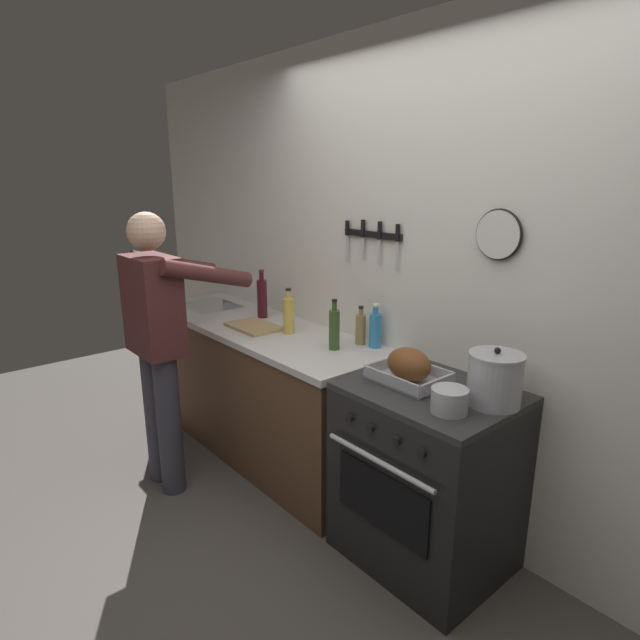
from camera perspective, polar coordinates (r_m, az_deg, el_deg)
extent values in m
plane|color=#4C4742|center=(2.59, -9.87, -30.48)|extent=(8.00, 8.00, 0.00)
cube|color=white|center=(2.77, 13.49, 3.59)|extent=(6.00, 0.10, 2.60)
cube|color=black|center=(2.99, 5.70, 9.23)|extent=(0.43, 0.02, 0.04)
cube|color=silver|center=(3.13, 2.94, 7.74)|extent=(0.02, 0.00, 0.16)
cube|color=black|center=(3.12, 2.97, 9.96)|extent=(0.02, 0.02, 0.09)
cube|color=silver|center=(3.04, 4.64, 7.90)|extent=(0.02, 0.00, 0.11)
cube|color=black|center=(3.03, 4.69, 9.88)|extent=(0.02, 0.02, 0.10)
cube|color=silver|center=(2.95, 6.43, 7.33)|extent=(0.02, 0.00, 0.14)
cube|color=black|center=(2.94, 6.50, 9.65)|extent=(0.02, 0.02, 0.10)
cube|color=silver|center=(2.86, 8.33, 6.91)|extent=(0.02, 0.00, 0.15)
cube|color=black|center=(2.85, 8.43, 9.35)|extent=(0.02, 0.02, 0.09)
cylinder|color=white|center=(2.50, 18.83, 8.77)|extent=(0.22, 0.02, 0.22)
torus|color=black|center=(2.50, 18.83, 8.77)|extent=(0.23, 0.02, 0.23)
cube|color=brown|center=(3.64, -6.47, -7.62)|extent=(2.00, 0.62, 0.86)
cube|color=silver|center=(3.48, -6.69, -0.80)|extent=(2.03, 0.65, 0.04)
cube|color=#B2B5B7|center=(4.07, -11.79, 0.85)|extent=(0.44, 0.36, 0.11)
cube|color=black|center=(2.70, 11.45, -16.50)|extent=(0.76, 0.62, 0.87)
cube|color=black|center=(2.49, 6.68, -18.95)|extent=(0.53, 0.01, 0.28)
cube|color=#2D2D2D|center=(2.49, 12.01, -7.69)|extent=(0.76, 0.62, 0.03)
cylinder|color=black|center=(2.44, 3.22, -10.55)|extent=(0.04, 0.02, 0.04)
cylinder|color=black|center=(2.36, 5.49, -11.60)|extent=(0.04, 0.02, 0.04)
cylinder|color=black|center=(2.27, 8.31, -12.87)|extent=(0.04, 0.02, 0.04)
cylinder|color=black|center=(2.20, 10.98, -14.04)|extent=(0.04, 0.02, 0.04)
cylinder|color=silver|center=(2.36, 6.34, -15.01)|extent=(0.61, 0.02, 0.02)
cylinder|color=#383842|center=(3.42, -17.32, -9.80)|extent=(0.14, 0.14, 0.86)
cylinder|color=#383842|center=(3.27, -16.04, -10.91)|extent=(0.14, 0.14, 0.86)
cube|color=#4C2323|center=(3.11, -17.70, 1.53)|extent=(0.38, 0.22, 0.56)
sphere|color=tan|center=(3.04, -18.35, 9.13)|extent=(0.21, 0.21, 0.21)
cylinder|color=#4C2323|center=(3.36, -15.56, 5.83)|extent=(0.09, 0.55, 0.22)
cylinder|color=#4C2323|center=(2.99, -12.10, 4.91)|extent=(0.09, 0.55, 0.22)
cube|color=#B7B7BC|center=(2.55, 9.55, -6.54)|extent=(0.34, 0.25, 0.01)
cube|color=#B7B7BC|center=(2.45, 7.68, -6.56)|extent=(0.34, 0.01, 0.05)
cube|color=#B7B7BC|center=(2.63, 11.36, -5.15)|extent=(0.34, 0.01, 0.05)
cube|color=#B7B7BC|center=(2.64, 6.76, -4.85)|extent=(0.01, 0.25, 0.05)
cube|color=#B7B7BC|center=(2.44, 12.65, -6.89)|extent=(0.01, 0.25, 0.05)
ellipsoid|color=brown|center=(2.52, 9.64, -4.76)|extent=(0.23, 0.17, 0.16)
cylinder|color=#B7B7BC|center=(2.37, 18.44, -6.25)|extent=(0.23, 0.23, 0.22)
cylinder|color=#B2B2B7|center=(2.33, 18.68, -3.63)|extent=(0.23, 0.23, 0.01)
sphere|color=black|center=(2.32, 18.73, -3.16)|extent=(0.03, 0.03, 0.03)
cylinder|color=#B7B7BC|center=(2.26, 13.88, -8.47)|extent=(0.15, 0.15, 0.10)
cube|color=tan|center=(3.40, -7.17, -0.70)|extent=(0.36, 0.24, 0.02)
cylinder|color=#47141E|center=(3.62, -6.30, 2.29)|extent=(0.07, 0.07, 0.26)
cylinder|color=#47141E|center=(3.58, -6.38, 4.77)|extent=(0.03, 0.03, 0.06)
cylinder|color=maroon|center=(3.58, -6.39, 5.33)|extent=(0.03, 0.03, 0.01)
cylinder|color=#338CCC|center=(2.99, 6.00, -1.16)|extent=(0.07, 0.07, 0.20)
cylinder|color=#338CCC|center=(2.96, 6.07, 1.06)|extent=(0.03, 0.03, 0.04)
cylinder|color=white|center=(2.95, 6.08, 1.60)|extent=(0.03, 0.03, 0.01)
cylinder|color=#997F4C|center=(3.04, 4.43, -1.05)|extent=(0.06, 0.06, 0.18)
cylinder|color=#997F4C|center=(3.01, 4.47, 0.90)|extent=(0.03, 0.03, 0.04)
cylinder|color=black|center=(3.01, 4.48, 1.38)|extent=(0.03, 0.03, 0.01)
cylinder|color=#385623|center=(2.94, 1.56, -1.09)|extent=(0.06, 0.06, 0.23)
cylinder|color=#385623|center=(2.90, 1.58, 1.52)|extent=(0.03, 0.03, 0.05)
cylinder|color=black|center=(2.89, 1.59, 2.13)|extent=(0.03, 0.03, 0.01)
cylinder|color=gold|center=(3.24, -3.41, 0.43)|extent=(0.07, 0.07, 0.22)
cylinder|color=gold|center=(3.20, -3.45, 2.78)|extent=(0.03, 0.03, 0.05)
cylinder|color=black|center=(3.20, -3.46, 3.33)|extent=(0.03, 0.03, 0.01)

